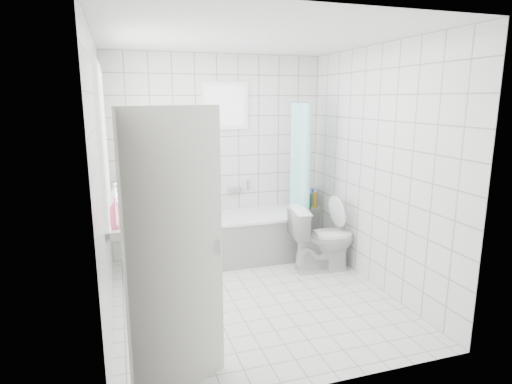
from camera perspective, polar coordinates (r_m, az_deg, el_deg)
name	(u,v)px	position (r m, az deg, el deg)	size (l,w,h in m)	color
ground	(252,297)	(4.62, -0.47, -13.86)	(3.00, 3.00, 0.00)	white
ceiling	(252,36)	(4.19, -0.54, 20.03)	(3.00, 3.00, 0.00)	white
wall_back	(218,156)	(5.65, -5.06, 4.75)	(2.80, 0.02, 2.60)	white
wall_front	(320,213)	(2.85, 8.54, -2.84)	(2.80, 0.02, 2.60)	white
wall_left	(102,184)	(4.03, -19.86, 1.02)	(0.02, 3.00, 2.60)	white
wall_right	(375,169)	(4.81, 15.64, 3.03)	(0.02, 3.00, 2.60)	white
window_left	(105,146)	(4.28, -19.44, 5.75)	(0.01, 0.90, 1.40)	white
window_back	(226,106)	(5.58, -4.06, 11.38)	(0.50, 0.01, 0.50)	white
window_sill	(116,222)	(4.42, -18.18, -3.78)	(0.18, 1.02, 0.08)	white
door	(178,259)	(2.91, -10.40, -8.83)	(0.04, 0.80, 2.00)	silver
bathtub	(235,238)	(5.54, -2.88, -6.08)	(1.80, 0.77, 0.58)	white
partition_wall	(157,210)	(5.21, -13.10, -2.33)	(0.15, 0.85, 1.50)	white
tiled_ledge	(309,225)	(6.16, 7.11, -4.42)	(0.40, 0.24, 0.55)	white
toilet	(322,238)	(5.24, 8.85, -6.12)	(0.44, 0.78, 0.79)	white
curtain_rod	(298,102)	(5.51, 5.64, 11.86)	(0.02, 0.02, 0.80)	silver
shower_curtain	(301,174)	(5.47, 5.99, 2.38)	(0.14, 0.48, 1.78)	#51E4EE
tub_faucet	(235,189)	(5.73, -2.84, 0.34)	(0.18, 0.06, 0.06)	silver
sill_bottles	(116,206)	(4.30, -18.19, -1.84)	(0.16, 0.66, 0.32)	#E3587F
ledge_bottles	(311,199)	(6.03, 7.33, -0.98)	(0.18, 0.19, 0.26)	red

